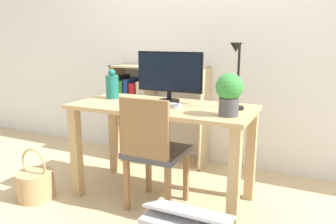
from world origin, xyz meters
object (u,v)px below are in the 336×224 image
(monitor, at_px, (169,74))
(vase, at_px, (112,86))
(potted_plant, at_px, (229,92))
(chair, at_px, (153,149))
(desk_lamp, at_px, (237,70))
(basket, at_px, (35,184))
(keyboard, at_px, (158,104))
(bookshelf, at_px, (143,111))

(monitor, height_order, vase, monitor)
(potted_plant, bearing_deg, chair, -172.46)
(desk_lamp, distance_m, basket, 1.74)
(desk_lamp, bearing_deg, vase, 178.05)
(potted_plant, distance_m, chair, 0.67)
(monitor, height_order, chair, monitor)
(keyboard, xyz_separation_m, vase, (-0.47, 0.09, 0.10))
(chair, bearing_deg, monitor, 103.52)
(keyboard, xyz_separation_m, bookshelf, (-0.56, 0.75, -0.25))
(vase, distance_m, chair, 0.70)
(basket, bearing_deg, vase, 53.36)
(chair, xyz_separation_m, basket, (-0.90, -0.25, -0.34))
(monitor, relative_size, keyboard, 1.59)
(vase, height_order, desk_lamp, desk_lamp)
(monitor, xyz_separation_m, desk_lamp, (0.54, -0.11, 0.06))
(chair, bearing_deg, desk_lamp, 32.50)
(vase, bearing_deg, desk_lamp, -1.95)
(bookshelf, relative_size, basket, 2.42)
(desk_lamp, distance_m, bookshelf, 1.41)
(desk_lamp, bearing_deg, potted_plant, -90.18)
(keyboard, height_order, potted_plant, potted_plant)
(monitor, xyz_separation_m, chair, (0.03, -0.34, -0.50))
(potted_plant, bearing_deg, vase, 168.86)
(basket, bearing_deg, bookshelf, 75.75)
(keyboard, distance_m, bookshelf, 0.97)
(desk_lamp, xyz_separation_m, basket, (-1.41, -0.48, -0.90))
(desk_lamp, bearing_deg, chair, -155.36)
(vase, xyz_separation_m, basket, (-0.39, -0.52, -0.72))
(vase, distance_m, potted_plant, 1.05)
(bookshelf, bearing_deg, keyboard, -53.18)
(chair, relative_size, bookshelf, 0.85)
(chair, bearing_deg, basket, -156.60)
(keyboard, height_order, basket, keyboard)
(keyboard, relative_size, desk_lamp, 0.74)
(potted_plant, distance_m, basket, 1.64)
(potted_plant, xyz_separation_m, bookshelf, (-1.11, 0.85, -0.40))
(keyboard, distance_m, vase, 0.49)
(monitor, height_order, basket, monitor)
(keyboard, xyz_separation_m, desk_lamp, (0.56, 0.06, 0.27))
(potted_plant, xyz_separation_m, chair, (-0.51, -0.07, -0.43))
(monitor, distance_m, bookshelf, 0.94)
(potted_plant, relative_size, bookshelf, 0.28)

